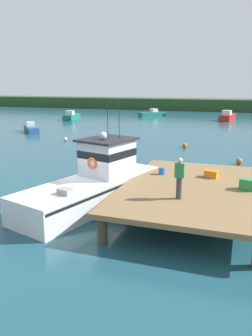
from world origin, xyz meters
name	(u,v)px	position (x,y,z in m)	size (l,w,h in m)	color
ground_plane	(94,200)	(0.00, 0.00, 0.00)	(200.00, 200.00, 0.00)	#1E4C5B
dock	(193,189)	(4.80, 0.00, 1.07)	(6.00, 9.00, 1.20)	#4C3D2D
main_fishing_boat	(99,182)	(0.36, -0.10, 1.01)	(4.69, 9.92, 4.80)	white
crate_single_far	(211,174)	(5.39, 1.69, 1.37)	(0.60, 0.44, 0.34)	orange
crate_single_by_cleat	(247,184)	(7.00, 0.18, 1.43)	(0.60, 0.44, 0.47)	#2D8442
bait_bucket	(162,171)	(3.03, 1.49, 1.37)	(0.32, 0.32, 0.34)	#2866B2
deckhand_by_the_boat	(179,177)	(4.49, -1.89, 2.06)	(0.36, 0.22, 1.63)	#383842
moored_boat_off_the_point	(227,117)	(4.14, 41.22, 0.55)	(2.36, 6.35, 1.59)	red
moored_boat_far_right	(31,129)	(-17.11, 19.77, 0.40)	(3.86, 3.92, 1.17)	#285184
moored_boat_far_left	(152,114)	(-8.62, 43.69, 0.46)	(4.17, 4.77, 1.35)	#196B5B
moored_boat_near_channel	(71,116)	(-19.51, 34.24, 0.49)	(2.12, 5.75, 1.44)	#196B5B
mooring_buoy_outer	(185,145)	(1.84, 15.51, 0.21)	(0.42, 0.42, 0.42)	#EA5B19
mooring_buoy_channel_marker	(239,161)	(6.57, 10.37, 0.22)	(0.44, 0.44, 0.44)	#EA5B19
mooring_buoy_spare_mooring	(65,139)	(-10.05, 15.33, 0.19)	(0.38, 0.38, 0.38)	silver
far_shoreline	(212,105)	(0.00, 62.00, 1.20)	(120.00, 8.00, 2.40)	#284723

